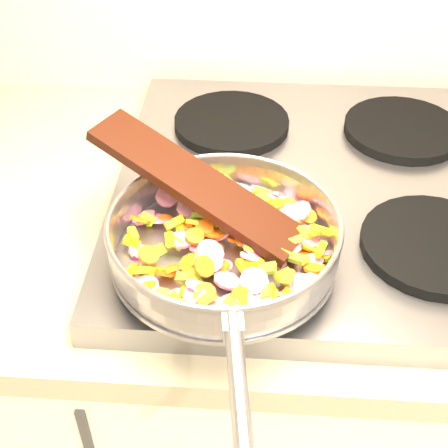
{
  "coord_description": "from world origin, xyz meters",
  "views": [
    {
      "loc": [
        -0.79,
        0.91,
        1.49
      ],
      "look_at": [
        -0.83,
        1.48,
        1.01
      ],
      "focal_mm": 50.0,
      "sensor_mm": 36.0,
      "label": 1
    }
  ],
  "objects": [
    {
      "name": "cooktop",
      "position": [
        -0.7,
        1.67,
        0.92
      ],
      "size": [
        0.6,
        0.6,
        0.04
      ],
      "primitive_type": "cube",
      "color": "#939399",
      "rests_on": "counter_top"
    },
    {
      "name": "saute_pan",
      "position": [
        -0.83,
        1.47,
        0.99
      ],
      "size": [
        0.33,
        0.49,
        0.06
      ],
      "rotation": [
        0.0,
        0.0,
        0.13
      ],
      "color": "#9E9EA5",
      "rests_on": "grate_fl"
    },
    {
      "name": "grate_bl",
      "position": [
        -0.84,
        1.81,
        0.95
      ],
      "size": [
        0.19,
        0.19,
        0.02
      ],
      "primitive_type": "cylinder",
      "color": "black",
      "rests_on": "cooktop"
    },
    {
      "name": "grate_fl",
      "position": [
        -0.84,
        1.52,
        0.95
      ],
      "size": [
        0.19,
        0.19,
        0.02
      ],
      "primitive_type": "cylinder",
      "color": "black",
      "rests_on": "cooktop"
    },
    {
      "name": "vegetable_heap",
      "position": [
        -0.81,
        1.47,
        0.98
      ],
      "size": [
        0.27,
        0.26,
        0.05
      ],
      "color": "#C21252",
      "rests_on": "saute_pan"
    },
    {
      "name": "wooden_spatula",
      "position": [
        -0.87,
        1.54,
        1.02
      ],
      "size": [
        0.29,
        0.19,
        0.1
      ],
      "primitive_type": "cube",
      "rotation": [
        0.0,
        -0.29,
        2.67
      ],
      "color": "black",
      "rests_on": "saute_pan"
    },
    {
      "name": "grate_br",
      "position": [
        -0.56,
        1.81,
        0.95
      ],
      "size": [
        0.19,
        0.19,
        0.02
      ],
      "primitive_type": "cylinder",
      "color": "black",
      "rests_on": "cooktop"
    },
    {
      "name": "grate_fr",
      "position": [
        -0.56,
        1.52,
        0.95
      ],
      "size": [
        0.19,
        0.19,
        0.02
      ],
      "primitive_type": "cylinder",
      "color": "black",
      "rests_on": "cooktop"
    }
  ]
}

